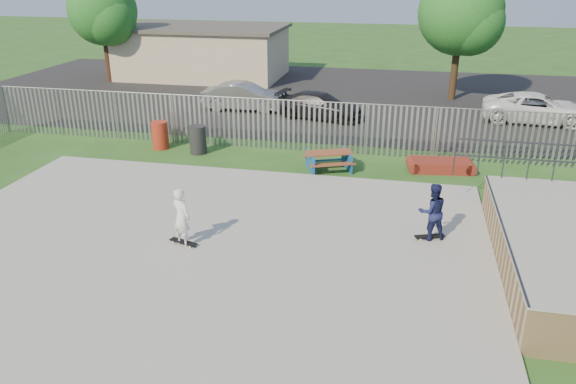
% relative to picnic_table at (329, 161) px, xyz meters
% --- Properties ---
extents(ground, '(120.00, 120.00, 0.00)m').
position_rel_picnic_table_xyz_m(ground, '(-2.49, -6.98, -0.35)').
color(ground, '#26521C').
rests_on(ground, ground).
extents(concrete_slab, '(15.00, 12.00, 0.15)m').
position_rel_picnic_table_xyz_m(concrete_slab, '(-2.49, -6.98, -0.27)').
color(concrete_slab, '#989893').
rests_on(concrete_slab, ground).
extents(fence, '(26.04, 16.02, 2.00)m').
position_rel_picnic_table_xyz_m(fence, '(-1.49, -2.39, 0.65)').
color(fence, gray).
rests_on(fence, ground).
extents(picnic_table, '(2.01, 1.85, 0.68)m').
position_rel_picnic_table_xyz_m(picnic_table, '(0.00, 0.00, 0.00)').
color(picnic_table, brown).
rests_on(picnic_table, ground).
extents(funbox, '(2.08, 1.23, 0.39)m').
position_rel_picnic_table_xyz_m(funbox, '(3.92, 0.76, -0.15)').
color(funbox, maroon).
rests_on(funbox, ground).
extents(trash_bin_red, '(0.65, 0.65, 1.09)m').
position_rel_picnic_table_xyz_m(trash_bin_red, '(-6.94, 1.13, 0.20)').
color(trash_bin_red, '#9D2918').
rests_on(trash_bin_red, ground).
extents(trash_bin_grey, '(0.66, 0.66, 1.09)m').
position_rel_picnic_table_xyz_m(trash_bin_grey, '(-5.25, 0.86, 0.20)').
color(trash_bin_grey, black).
rests_on(trash_bin_grey, ground).
extents(parking_lot, '(40.00, 18.00, 0.02)m').
position_rel_picnic_table_xyz_m(parking_lot, '(-2.49, 12.02, -0.34)').
color(parking_lot, black).
rests_on(parking_lot, ground).
extents(car_silver, '(4.18, 1.55, 1.36)m').
position_rel_picnic_table_xyz_m(car_silver, '(-5.41, 7.86, 0.35)').
color(car_silver, '#A9A9AE').
rests_on(car_silver, parking_lot).
extents(car_dark, '(4.42, 2.50, 1.21)m').
position_rel_picnic_table_xyz_m(car_dark, '(-1.43, 7.04, 0.28)').
color(car_dark, black).
rests_on(car_dark, parking_lot).
extents(car_white, '(5.00, 2.64, 1.34)m').
position_rel_picnic_table_xyz_m(car_white, '(8.48, 8.38, 0.34)').
color(car_white, white).
rests_on(car_white, parking_lot).
extents(building, '(10.40, 6.40, 3.20)m').
position_rel_picnic_table_xyz_m(building, '(-10.49, 16.02, 1.26)').
color(building, '#C5B598').
rests_on(building, ground).
extents(tree_left, '(4.08, 4.08, 6.30)m').
position_rel_picnic_table_xyz_m(tree_left, '(-15.65, 13.18, 3.89)').
color(tree_left, '#3F2319').
rests_on(tree_left, ground).
extents(tree_mid, '(4.34, 4.34, 6.70)m').
position_rel_picnic_table_xyz_m(tree_mid, '(4.94, 12.54, 4.16)').
color(tree_mid, '#3A2917').
rests_on(tree_mid, ground).
extents(skateboard_a, '(0.82, 0.47, 0.08)m').
position_rel_picnic_table_xyz_m(skateboard_a, '(3.43, -5.09, -0.16)').
color(skateboard_a, black).
rests_on(skateboard_a, concrete_slab).
extents(skateboard_b, '(0.82, 0.43, 0.08)m').
position_rel_picnic_table_xyz_m(skateboard_b, '(-2.82, -6.76, -0.16)').
color(skateboard_b, black).
rests_on(skateboard_b, concrete_slab).
extents(skater_navy, '(0.91, 0.82, 1.55)m').
position_rel_picnic_table_xyz_m(skater_navy, '(3.43, -5.09, 0.58)').
color(skater_navy, '#161A45').
rests_on(skater_navy, concrete_slab).
extents(skater_white, '(0.67, 0.59, 1.55)m').
position_rel_picnic_table_xyz_m(skater_white, '(-2.82, -6.76, 0.58)').
color(skater_white, white).
rests_on(skater_white, concrete_slab).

